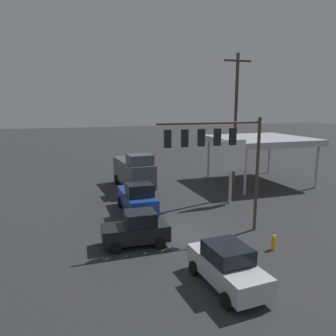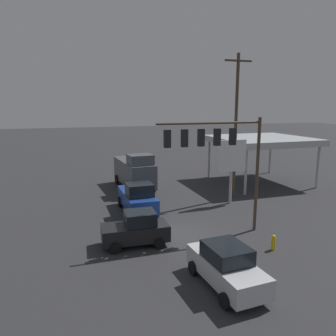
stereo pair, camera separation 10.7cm
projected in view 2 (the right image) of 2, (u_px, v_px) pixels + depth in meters
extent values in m
plane|color=#2D2D30|center=(178.00, 234.00, 20.45)|extent=(200.00, 200.00, 0.00)
cylinder|color=#473828|center=(257.00, 175.00, 20.44)|extent=(0.20, 0.20, 7.20)
cylinder|color=#473828|center=(211.00, 123.00, 18.80)|extent=(6.55, 0.14, 0.14)
cube|color=black|center=(233.00, 137.00, 19.41)|extent=(0.36, 0.28, 1.00)
sphere|color=#360505|center=(231.00, 131.00, 19.52)|extent=(0.22, 0.22, 0.22)
sphere|color=#392305|center=(231.00, 136.00, 19.58)|extent=(0.22, 0.22, 0.22)
sphere|color=#41FF6B|center=(231.00, 141.00, 19.64)|extent=(0.22, 0.22, 0.22)
cube|color=black|center=(217.00, 137.00, 19.09)|extent=(0.36, 0.28, 1.00)
sphere|color=#360505|center=(216.00, 132.00, 19.21)|extent=(0.22, 0.22, 0.22)
sphere|color=#392305|center=(216.00, 137.00, 19.27)|extent=(0.22, 0.22, 0.22)
sphere|color=#41FF6B|center=(216.00, 142.00, 19.32)|extent=(0.22, 0.22, 0.22)
cube|color=black|center=(201.00, 138.00, 18.78)|extent=(0.36, 0.28, 1.00)
sphere|color=#360505|center=(200.00, 132.00, 18.89)|extent=(0.22, 0.22, 0.22)
sphere|color=#392305|center=(200.00, 137.00, 18.95)|extent=(0.22, 0.22, 0.22)
sphere|color=#41FF6B|center=(200.00, 142.00, 19.01)|extent=(0.22, 0.22, 0.22)
cube|color=black|center=(184.00, 138.00, 18.47)|extent=(0.36, 0.28, 1.00)
sphere|color=#360505|center=(183.00, 133.00, 18.58)|extent=(0.22, 0.22, 0.22)
sphere|color=#392305|center=(183.00, 138.00, 18.64)|extent=(0.22, 0.22, 0.22)
sphere|color=#41FF6B|center=(183.00, 143.00, 18.70)|extent=(0.22, 0.22, 0.22)
cube|color=black|center=(167.00, 139.00, 18.15)|extent=(0.36, 0.28, 1.00)
sphere|color=#360505|center=(166.00, 133.00, 18.27)|extent=(0.22, 0.22, 0.22)
sphere|color=#392305|center=(166.00, 138.00, 18.32)|extent=(0.22, 0.22, 0.22)
sphere|color=#41FF6B|center=(166.00, 144.00, 18.38)|extent=(0.22, 0.22, 0.22)
cylinder|color=#473828|center=(236.00, 128.00, 27.20)|extent=(0.26, 0.26, 11.99)
cube|color=#473828|center=(238.00, 61.00, 26.17)|extent=(2.40, 0.14, 0.14)
cube|color=#B2B7BC|center=(261.00, 140.00, 33.17)|extent=(9.08, 8.76, 0.60)
cube|color=red|center=(239.00, 136.00, 37.27)|extent=(9.08, 0.06, 0.36)
cylinder|color=#B7B7BC|center=(270.00, 156.00, 38.36)|extent=(0.24, 0.24, 4.08)
cylinder|color=#B7B7BC|center=(209.00, 159.00, 35.94)|extent=(0.24, 0.24, 4.08)
cylinder|color=#B7B7BC|center=(318.00, 167.00, 31.31)|extent=(0.24, 0.24, 4.08)
cylinder|color=#B7B7BC|center=(246.00, 172.00, 28.89)|extent=(0.24, 0.24, 4.08)
cylinder|color=#B7B7BC|center=(231.00, 172.00, 26.35)|extent=(0.24, 0.24, 5.19)
cube|color=white|center=(232.00, 156.00, 26.09)|extent=(2.44, 0.24, 2.54)
cube|color=black|center=(231.00, 156.00, 26.22)|extent=(1.70, 0.04, 0.89)
cube|color=navy|center=(137.00, 200.00, 24.47)|extent=(2.01, 5.21, 1.10)
cube|color=black|center=(140.00, 190.00, 23.44)|extent=(1.84, 1.61, 0.90)
cylinder|color=black|center=(156.00, 212.00, 23.31)|extent=(0.22, 0.80, 0.80)
cylinder|color=black|center=(128.00, 215.00, 22.69)|extent=(0.22, 0.80, 0.80)
cylinder|color=black|center=(145.00, 199.00, 26.46)|extent=(0.22, 0.80, 0.80)
cylinder|color=black|center=(120.00, 202.00, 25.84)|extent=(0.22, 0.80, 0.80)
cube|color=silver|center=(226.00, 269.00, 14.49)|extent=(2.08, 4.51, 0.90)
cube|color=black|center=(227.00, 253.00, 14.33)|extent=(1.78, 2.10, 0.70)
cylinder|color=black|center=(263.00, 291.00, 13.61)|extent=(0.26, 0.67, 0.66)
cylinder|color=black|center=(225.00, 301.00, 12.94)|extent=(0.26, 0.67, 0.66)
cylinder|color=black|center=(226.00, 261.00, 16.21)|extent=(0.26, 0.67, 0.66)
cylinder|color=black|center=(193.00, 268.00, 15.54)|extent=(0.26, 0.67, 0.66)
cube|color=#474C51|center=(134.00, 172.00, 31.30)|extent=(2.76, 6.94, 2.20)
cube|color=#45494E|center=(140.00, 160.00, 29.10)|extent=(2.23, 1.94, 0.90)
cylinder|color=black|center=(153.00, 187.00, 29.94)|extent=(0.29, 0.97, 0.96)
cylinder|color=black|center=(129.00, 190.00, 29.07)|extent=(0.29, 0.97, 0.96)
cylinder|color=black|center=(139.00, 178.00, 33.96)|extent=(0.29, 0.97, 0.96)
cylinder|color=black|center=(117.00, 180.00, 33.09)|extent=(0.29, 0.97, 0.96)
cube|color=black|center=(135.00, 232.00, 18.74)|extent=(3.89, 1.91, 0.90)
cube|color=black|center=(140.00, 218.00, 18.66)|extent=(1.79, 1.66, 0.76)
cylinder|color=black|center=(115.00, 248.00, 17.69)|extent=(0.63, 0.25, 0.62)
cylinder|color=black|center=(112.00, 236.00, 19.34)|extent=(0.63, 0.25, 0.62)
cylinder|color=black|center=(160.00, 243.00, 18.31)|extent=(0.63, 0.25, 0.62)
cylinder|color=black|center=(153.00, 232.00, 19.96)|extent=(0.63, 0.25, 0.62)
cylinder|color=gold|center=(273.00, 244.00, 18.16)|extent=(0.24, 0.24, 0.70)
sphere|color=gold|center=(274.00, 237.00, 18.08)|extent=(0.22, 0.22, 0.22)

